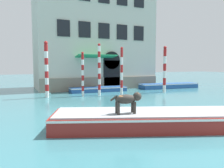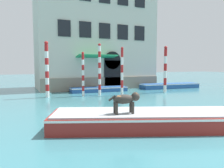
{
  "view_description": "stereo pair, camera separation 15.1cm",
  "coord_description": "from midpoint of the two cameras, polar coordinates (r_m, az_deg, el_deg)",
  "views": [
    {
      "loc": [
        -8.05,
        -3.59,
        2.54
      ],
      "look_at": [
        -1.71,
        10.36,
        1.2
      ],
      "focal_mm": 35.0,
      "sensor_mm": 36.0,
      "label": 1
    },
    {
      "loc": [
        -7.92,
        -3.65,
        2.54
      ],
      "look_at": [
        -1.71,
        10.36,
        1.2
      ],
      "focal_mm": 35.0,
      "sensor_mm": 36.0,
      "label": 2
    }
  ],
  "objects": [
    {
      "name": "boat_foreground",
      "position": [
        9.03,
        8.98,
        -9.03
      ],
      "size": [
        7.92,
        4.85,
        0.68
      ],
      "rotation": [
        0.0,
        0.0,
        -0.38
      ],
      "color": "maroon",
      "rests_on": "ground_plane"
    },
    {
      "name": "mooring_pole_4",
      "position": [
        18.27,
        2.31,
        3.4
      ],
      "size": [
        0.22,
        0.22,
        4.03
      ],
      "color": "white",
      "rests_on": "ground_plane"
    },
    {
      "name": "boat_moored_near_palazzo",
      "position": [
        20.87,
        -3.81,
        -1.35
      ],
      "size": [
        5.49,
        1.73,
        0.44
      ],
      "rotation": [
        0.0,
        0.0,
        -0.05
      ],
      "color": "#234C8C",
      "rests_on": "ground_plane"
    },
    {
      "name": "mooring_pole_0",
      "position": [
        18.24,
        -3.6,
        3.85
      ],
      "size": [
        0.23,
        0.23,
        4.32
      ],
      "color": "white",
      "rests_on": "ground_plane"
    },
    {
      "name": "dog_on_deck",
      "position": [
        8.39,
        3.66,
        -4.04
      ],
      "size": [
        1.24,
        0.51,
        0.83
      ],
      "rotation": [
        0.0,
        0.0,
        -0.18
      ],
      "color": "#332D28",
      "rests_on": "boat_foreground"
    },
    {
      "name": "boat_moored_far",
      "position": [
        24.72,
        14.44,
        -0.41
      ],
      "size": [
        6.79,
        2.13,
        0.53
      ],
      "rotation": [
        0.0,
        0.0,
        -0.09
      ],
      "color": "#234C8C",
      "rests_on": "ground_plane"
    },
    {
      "name": "mooring_pole_2",
      "position": [
        20.78,
        13.39,
        3.81
      ],
      "size": [
        0.29,
        0.29,
        4.27
      ],
      "color": "white",
      "rests_on": "ground_plane"
    },
    {
      "name": "mooring_pole_1",
      "position": [
        17.82,
        -7.9,
        2.62
      ],
      "size": [
        0.21,
        0.21,
        3.6
      ],
      "color": "white",
      "rests_on": "ground_plane"
    },
    {
      "name": "palazzo_left",
      "position": [
        25.37,
        -4.95,
        13.55
      ],
      "size": [
        12.67,
        7.4,
        12.68
      ],
      "color": "beige",
      "rests_on": "ground_plane"
    },
    {
      "name": "mooring_pole_3",
      "position": [
        17.66,
        -16.98,
        3.7
      ],
      "size": [
        0.29,
        0.29,
        4.37
      ],
      "color": "white",
      "rests_on": "ground_plane"
    }
  ]
}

